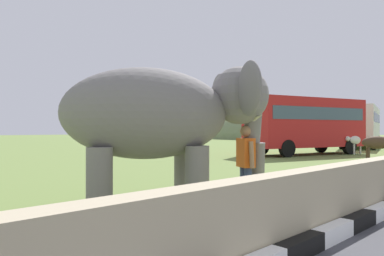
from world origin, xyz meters
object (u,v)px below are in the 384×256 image
(cow_near, at_px, (354,140))
(cow_mid, at_px, (378,143))
(person_handler, at_px, (246,162))
(bus_red, at_px, (306,122))
(bus_white, at_px, (361,124))
(elephant, at_px, (166,116))

(cow_near, relative_size, cow_mid, 1.04)
(person_handler, distance_m, cow_near, 18.12)
(bus_red, xyz_separation_m, bus_white, (11.07, 0.91, 0.00))
(elephant, relative_size, bus_red, 0.47)
(person_handler, height_order, cow_near, person_handler)
(elephant, xyz_separation_m, bus_white, (27.27, 6.91, 0.25))
(elephant, bearing_deg, person_handler, -28.88)
(cow_near, distance_m, cow_mid, 4.42)
(person_handler, xyz_separation_m, cow_mid, (13.92, 2.23, -0.06))
(elephant, distance_m, cow_near, 19.34)
(elephant, distance_m, bus_white, 28.13)
(elephant, height_order, cow_mid, elephant)
(bus_white, xyz_separation_m, cow_near, (-8.39, -2.81, -1.21))
(person_handler, xyz_separation_m, bus_red, (14.77, 6.79, 1.15))
(bus_red, distance_m, bus_white, 11.11)
(elephant, bearing_deg, cow_mid, 5.40)
(bus_red, xyz_separation_m, cow_near, (2.68, -1.90, -1.21))
(elephant, bearing_deg, bus_white, 14.22)
(person_handler, height_order, cow_mid, person_handler)
(person_handler, distance_m, bus_white, 26.99)
(bus_red, bearing_deg, cow_near, -35.29)
(bus_white, bearing_deg, bus_red, -175.32)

